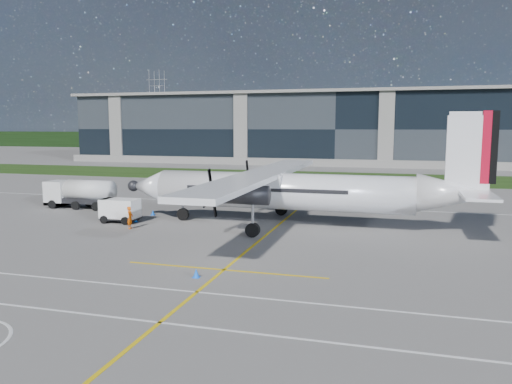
# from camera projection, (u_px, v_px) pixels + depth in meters

# --- Properties ---
(ground) EXTENTS (400.00, 400.00, 0.00)m
(ground) POSITION_uv_depth(u_px,v_px,m) (309.00, 182.00, 73.11)
(ground) COLOR #64615E
(ground) RESTS_ON ground
(grass_strip) EXTENTS (400.00, 18.00, 0.04)m
(grass_strip) POSITION_uv_depth(u_px,v_px,m) (318.00, 177.00, 80.73)
(grass_strip) COLOR #1C380F
(grass_strip) RESTS_ON ground
(terminal_building) EXTENTS (120.00, 20.00, 15.00)m
(terminal_building) POSITION_uv_depth(u_px,v_px,m) (341.00, 129.00, 110.28)
(terminal_building) COLOR black
(terminal_building) RESTS_ON ground
(tree_line) EXTENTS (400.00, 6.00, 6.00)m
(tree_line) POSITION_uv_depth(u_px,v_px,m) (360.00, 142.00, 168.09)
(tree_line) COLOR black
(tree_line) RESTS_ON ground
(pylon_west) EXTENTS (9.00, 4.60, 30.00)m
(pylon_west) POSITION_uv_depth(u_px,v_px,m) (157.00, 109.00, 197.70)
(pylon_west) COLOR gray
(pylon_west) RESTS_ON ground
(yellow_taxiway_centerline) EXTENTS (0.20, 70.00, 0.01)m
(yellow_taxiway_centerline) POSITION_uv_depth(u_px,v_px,m) (285.00, 220.00, 43.68)
(yellow_taxiway_centerline) COLOR yellow
(yellow_taxiway_centerline) RESTS_ON ground
(white_lane_line) EXTENTS (90.00, 0.15, 0.01)m
(white_lane_line) POSITION_uv_depth(u_px,v_px,m) (97.00, 315.00, 21.60)
(white_lane_line) COLOR white
(white_lane_line) RESTS_ON ground
(turboprop_aircraft) EXTENTS (29.75, 30.86, 9.26)m
(turboprop_aircraft) POSITION_uv_depth(u_px,v_px,m) (295.00, 170.00, 40.21)
(turboprop_aircraft) COLOR white
(turboprop_aircraft) RESTS_ON ground
(fuel_tanker_truck) EXTENTS (7.59, 2.47, 2.85)m
(fuel_tanker_truck) POSITION_uv_depth(u_px,v_px,m) (76.00, 194.00, 49.93)
(fuel_tanker_truck) COLOR silver
(fuel_tanker_truck) RESTS_ON ground
(baggage_tug) EXTENTS (3.33, 2.00, 2.00)m
(baggage_tug) POSITION_uv_depth(u_px,v_px,m) (120.00, 211.00, 42.49)
(baggage_tug) COLOR white
(baggage_tug) RESTS_ON ground
(ground_crew_person) EXTENTS (0.74, 0.93, 2.06)m
(ground_crew_person) POSITION_uv_depth(u_px,v_px,m) (130.00, 216.00, 39.75)
(ground_crew_person) COLOR #F25907
(ground_crew_person) RESTS_ON ground
(safety_cone_stbdwing) EXTENTS (0.36, 0.36, 0.50)m
(safety_cone_stbdwing) POSITION_uv_depth(u_px,v_px,m) (291.00, 197.00, 55.91)
(safety_cone_stbdwing) COLOR blue
(safety_cone_stbdwing) RESTS_ON ground
(safety_cone_portwing) EXTENTS (0.36, 0.36, 0.50)m
(safety_cone_portwing) POSITION_uv_depth(u_px,v_px,m) (196.00, 273.00, 26.97)
(safety_cone_portwing) COLOR blue
(safety_cone_portwing) RESTS_ON ground
(safety_cone_fwd) EXTENTS (0.36, 0.36, 0.50)m
(safety_cone_fwd) POSITION_uv_depth(u_px,v_px,m) (123.00, 215.00, 44.59)
(safety_cone_fwd) COLOR blue
(safety_cone_fwd) RESTS_ON ground
(safety_cone_nose_stbd) EXTENTS (0.36, 0.36, 0.50)m
(safety_cone_nose_stbd) POSITION_uv_depth(u_px,v_px,m) (153.00, 213.00, 45.88)
(safety_cone_nose_stbd) COLOR blue
(safety_cone_nose_stbd) RESTS_ON ground
(safety_cone_nose_port) EXTENTS (0.36, 0.36, 0.50)m
(safety_cone_nose_port) POSITION_uv_depth(u_px,v_px,m) (135.00, 219.00, 42.57)
(safety_cone_nose_port) COLOR blue
(safety_cone_nose_port) RESTS_ON ground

